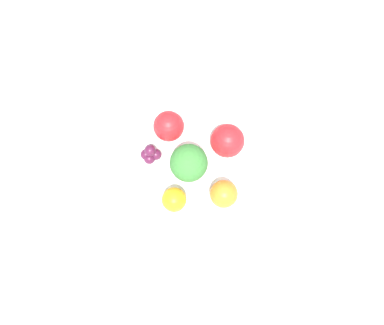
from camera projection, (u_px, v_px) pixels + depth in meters
ground_plane at (192, 177)px, 0.63m from camera, size 6.00×6.00×0.00m
table_surface at (192, 175)px, 0.62m from camera, size 1.20×1.20×0.02m
bowl at (192, 169)px, 0.59m from camera, size 0.20×0.20×0.04m
broccoli at (188, 164)px, 0.53m from camera, size 0.05×0.05×0.07m
apple_red at (168, 126)px, 0.57m from camera, size 0.05×0.05×0.05m
apple_green at (227, 141)px, 0.56m from camera, size 0.05×0.05×0.05m
orange_front at (173, 200)px, 0.54m from camera, size 0.04×0.04×0.04m
orange_back at (223, 194)px, 0.54m from camera, size 0.04×0.04×0.04m
grape_cluster at (150, 154)px, 0.57m from camera, size 0.03×0.03×0.03m
napkin at (296, 93)px, 0.66m from camera, size 0.13×0.14×0.01m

